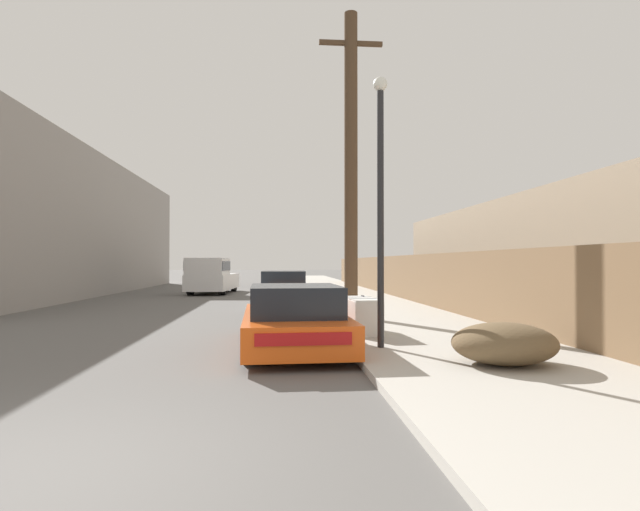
{
  "coord_description": "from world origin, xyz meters",
  "views": [
    {
      "loc": [
        1.91,
        -3.66,
        1.64
      ],
      "look_at": [
        3.14,
        10.7,
        1.85
      ],
      "focal_mm": 28.0,
      "sensor_mm": 36.0,
      "label": 1
    }
  ],
  "objects_px": {
    "parked_sports_car_red": "(294,320)",
    "brush_pile": "(504,343)",
    "discarded_fridge": "(361,315)",
    "pickup_truck": "(211,276)",
    "street_lamp": "(380,191)",
    "car_parked_mid": "(284,289)",
    "utility_pole": "(351,162)"
  },
  "relations": [
    {
      "from": "street_lamp",
      "to": "brush_pile",
      "type": "height_order",
      "value": "street_lamp"
    },
    {
      "from": "street_lamp",
      "to": "parked_sports_car_red",
      "type": "bearing_deg",
      "value": 159.89
    },
    {
      "from": "car_parked_mid",
      "to": "pickup_truck",
      "type": "bearing_deg",
      "value": 117.87
    },
    {
      "from": "parked_sports_car_red",
      "to": "pickup_truck",
      "type": "distance_m",
      "value": 17.62
    },
    {
      "from": "discarded_fridge",
      "to": "brush_pile",
      "type": "relative_size",
      "value": 1.03
    },
    {
      "from": "discarded_fridge",
      "to": "parked_sports_car_red",
      "type": "bearing_deg",
      "value": -141.65
    },
    {
      "from": "discarded_fridge",
      "to": "utility_pole",
      "type": "distance_m",
      "value": 5.03
    },
    {
      "from": "car_parked_mid",
      "to": "pickup_truck",
      "type": "distance_m",
      "value": 8.4
    },
    {
      "from": "car_parked_mid",
      "to": "brush_pile",
      "type": "xyz_separation_m",
      "value": [
        3.13,
        -11.87,
        -0.2
      ]
    },
    {
      "from": "pickup_truck",
      "to": "street_lamp",
      "type": "bearing_deg",
      "value": 110.78
    },
    {
      "from": "discarded_fridge",
      "to": "parked_sports_car_red",
      "type": "distance_m",
      "value": 2.05
    },
    {
      "from": "utility_pole",
      "to": "discarded_fridge",
      "type": "bearing_deg",
      "value": -94.57
    },
    {
      "from": "discarded_fridge",
      "to": "brush_pile",
      "type": "distance_m",
      "value": 3.92
    },
    {
      "from": "car_parked_mid",
      "to": "brush_pile",
      "type": "relative_size",
      "value": 2.71
    },
    {
      "from": "utility_pole",
      "to": "brush_pile",
      "type": "height_order",
      "value": "utility_pole"
    },
    {
      "from": "street_lamp",
      "to": "brush_pile",
      "type": "distance_m",
      "value": 3.36
    },
    {
      "from": "parked_sports_car_red",
      "to": "pickup_truck",
      "type": "bearing_deg",
      "value": 100.32
    },
    {
      "from": "parked_sports_car_red",
      "to": "brush_pile",
      "type": "xyz_separation_m",
      "value": [
        3.07,
        -2.2,
        -0.13
      ]
    },
    {
      "from": "parked_sports_car_red",
      "to": "street_lamp",
      "type": "xyz_separation_m",
      "value": [
        1.54,
        -0.56,
        2.38
      ]
    },
    {
      "from": "pickup_truck",
      "to": "street_lamp",
      "type": "relative_size",
      "value": 1.1
    },
    {
      "from": "discarded_fridge",
      "to": "pickup_truck",
      "type": "xyz_separation_m",
      "value": [
        -5.27,
        15.81,
        0.44
      ]
    },
    {
      "from": "discarded_fridge",
      "to": "pickup_truck",
      "type": "distance_m",
      "value": 16.68
    },
    {
      "from": "pickup_truck",
      "to": "brush_pile",
      "type": "bearing_deg",
      "value": 113.57
    },
    {
      "from": "pickup_truck",
      "to": "brush_pile",
      "type": "relative_size",
      "value": 3.43
    },
    {
      "from": "car_parked_mid",
      "to": "utility_pole",
      "type": "xyz_separation_m",
      "value": [
        1.81,
        -5.22,
        3.85
      ]
    },
    {
      "from": "utility_pole",
      "to": "street_lamp",
      "type": "xyz_separation_m",
      "value": [
        -0.21,
        -5.02,
        -1.54
      ]
    },
    {
      "from": "car_parked_mid",
      "to": "street_lamp",
      "type": "relative_size",
      "value": 0.87
    },
    {
      "from": "car_parked_mid",
      "to": "street_lamp",
      "type": "bearing_deg",
      "value": -79.47
    },
    {
      "from": "discarded_fridge",
      "to": "pickup_truck",
      "type": "bearing_deg",
      "value": 104.0
    },
    {
      "from": "utility_pole",
      "to": "car_parked_mid",
      "type": "bearing_deg",
      "value": 109.12
    },
    {
      "from": "street_lamp",
      "to": "brush_pile",
      "type": "xyz_separation_m",
      "value": [
        1.53,
        -1.63,
        -2.51
      ]
    },
    {
      "from": "discarded_fridge",
      "to": "brush_pile",
      "type": "height_order",
      "value": "discarded_fridge"
    }
  ]
}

